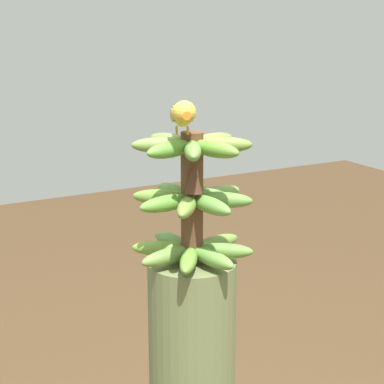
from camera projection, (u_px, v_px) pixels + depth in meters
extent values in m
cylinder|color=brown|center=(192.00, 198.00, 1.35)|extent=(0.05, 0.05, 0.28)
ellipsoid|color=olive|center=(162.00, 249.00, 1.39)|extent=(0.10, 0.12, 0.03)
ellipsoid|color=olive|center=(168.00, 256.00, 1.34)|extent=(0.06, 0.13, 0.03)
ellipsoid|color=#679837|center=(189.00, 261.00, 1.32)|extent=(0.12, 0.10, 0.03)
ellipsoid|color=#669740|center=(212.00, 258.00, 1.33)|extent=(0.13, 0.06, 0.03)
ellipsoid|color=#61923B|center=(223.00, 251.00, 1.37)|extent=(0.10, 0.12, 0.03)
ellipsoid|color=olive|center=(215.00, 243.00, 1.42)|extent=(0.06, 0.13, 0.03)
ellipsoid|color=#5D8B40|center=(195.00, 240.00, 1.44)|extent=(0.12, 0.10, 0.03)
ellipsoid|color=#619144|center=(173.00, 242.00, 1.43)|extent=(0.13, 0.06, 0.03)
ellipsoid|color=olive|center=(187.00, 207.00, 1.29)|extent=(0.12, 0.10, 0.03)
ellipsoid|color=#649A40|center=(210.00, 205.00, 1.30)|extent=(0.13, 0.05, 0.03)
ellipsoid|color=#5D8D3A|center=(222.00, 200.00, 1.34)|extent=(0.10, 0.12, 0.03)
ellipsoid|color=#699243|center=(216.00, 194.00, 1.39)|extent=(0.05, 0.13, 0.03)
ellipsoid|color=#639D3B|center=(197.00, 191.00, 1.41)|extent=(0.12, 0.10, 0.03)
ellipsoid|color=#5F8E42|center=(175.00, 192.00, 1.40)|extent=(0.13, 0.05, 0.03)
ellipsoid|color=olive|center=(163.00, 197.00, 1.36)|extent=(0.10, 0.12, 0.03)
ellipsoid|color=#5C9635|center=(167.00, 203.00, 1.32)|extent=(0.05, 0.13, 0.03)
ellipsoid|color=olive|center=(163.00, 145.00, 1.32)|extent=(0.09, 0.13, 0.03)
ellipsoid|color=#5C9837|center=(171.00, 149.00, 1.28)|extent=(0.07, 0.13, 0.03)
ellipsoid|color=#64913F|center=(193.00, 151.00, 1.27)|extent=(0.13, 0.09, 0.03)
ellipsoid|color=#629434|center=(214.00, 149.00, 1.28)|extent=(0.13, 0.07, 0.03)
ellipsoid|color=olive|center=(221.00, 145.00, 1.33)|extent=(0.09, 0.13, 0.03)
ellipsoid|color=olive|center=(211.00, 141.00, 1.36)|extent=(0.07, 0.13, 0.03)
ellipsoid|color=#6B9D37|center=(191.00, 140.00, 1.38)|extent=(0.13, 0.09, 0.03)
ellipsoid|color=olive|center=(172.00, 141.00, 1.36)|extent=(0.13, 0.07, 0.03)
cone|color=#4C2D1E|center=(194.00, 178.00, 1.31)|extent=(0.04, 0.04, 0.06)
cylinder|color=#C68933|center=(177.00, 131.00, 1.28)|extent=(0.01, 0.01, 0.02)
cylinder|color=#C68933|center=(188.00, 130.00, 1.29)|extent=(0.00, 0.00, 0.02)
ellipsoid|color=gold|center=(182.00, 115.00, 1.28)|extent=(0.09, 0.07, 0.04)
ellipsoid|color=olive|center=(172.00, 115.00, 1.28)|extent=(0.06, 0.03, 0.03)
ellipsoid|color=olive|center=(191.00, 115.00, 1.28)|extent=(0.06, 0.03, 0.03)
cube|color=olive|center=(179.00, 109.00, 1.34)|extent=(0.06, 0.04, 0.01)
sphere|color=gold|center=(184.00, 113.00, 1.24)|extent=(0.05, 0.05, 0.05)
sphere|color=black|center=(194.00, 111.00, 1.23)|extent=(0.01, 0.01, 0.01)
cone|color=orange|center=(186.00, 115.00, 1.21)|extent=(0.03, 0.02, 0.02)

